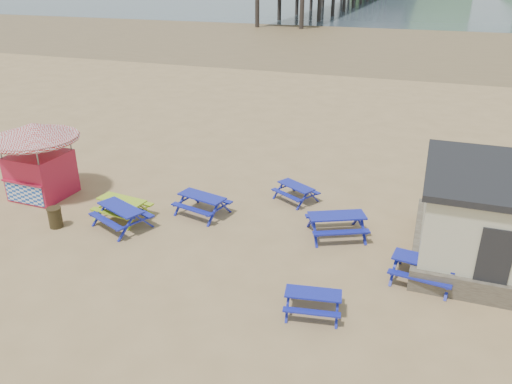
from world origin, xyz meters
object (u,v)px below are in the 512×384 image
at_px(picnic_table_blue_a, 202,205).
at_px(picnic_table_yellow, 123,209).
at_px(litter_bin, 55,217).
at_px(ice_cream_kiosk, 37,151).
at_px(picnic_table_blue_b, 296,193).

distance_m(picnic_table_blue_a, picnic_table_yellow, 3.08).
relative_size(picnic_table_blue_a, litter_bin, 2.81).
distance_m(ice_cream_kiosk, litter_bin, 3.60).
xyz_separation_m(picnic_table_blue_b, litter_bin, (-7.85, -5.30, 0.06)).
relative_size(picnic_table_yellow, litter_bin, 2.64).
relative_size(picnic_table_blue_b, litter_bin, 2.64).
height_order(picnic_table_blue_a, litter_bin, picnic_table_blue_a).
bearing_deg(picnic_table_yellow, ice_cream_kiosk, 178.18).
height_order(ice_cream_kiosk, litter_bin, ice_cream_kiosk).
bearing_deg(ice_cream_kiosk, picnic_table_blue_a, 7.12).
height_order(picnic_table_blue_a, ice_cream_kiosk, ice_cream_kiosk).
height_order(picnic_table_yellow, ice_cream_kiosk, ice_cream_kiosk).
height_order(picnic_table_blue_b, picnic_table_yellow, picnic_table_yellow).
bearing_deg(picnic_table_blue_b, picnic_table_blue_a, -111.63).
xyz_separation_m(picnic_table_yellow, ice_cream_kiosk, (-4.34, 0.66, 1.62)).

